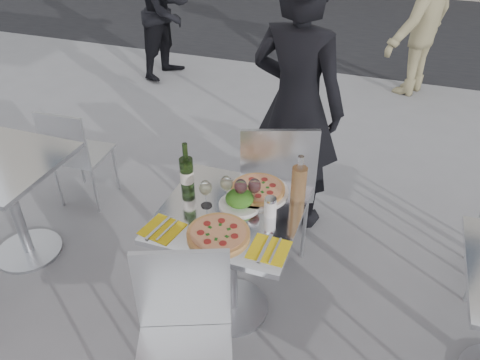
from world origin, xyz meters
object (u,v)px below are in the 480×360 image
(sugar_shaker, at_px, (270,207))
(napkin_right, at_px, (269,249))
(main_table, at_px, (231,242))
(chair_far, at_px, (276,178))
(pedestrian_a, at_px, (166,11))
(side_table_left, at_px, (8,189))
(napkin_left, at_px, (162,229))
(chair_near, at_px, (184,333))
(salad_plate, at_px, (240,200))
(wineglass_white_b, at_px, (226,184))
(carafe, at_px, (299,185))
(pizza_near, at_px, (218,234))
(wine_bottle, at_px, (187,173))
(pedestrian_b, at_px, (420,17))
(wineglass_red_a, at_px, (241,187))
(side_chair_lfar, at_px, (74,150))
(wineglass_red_b, at_px, (254,187))
(pizza_far, at_px, (258,190))
(wineglass_white_a, at_px, (206,189))

(sugar_shaker, distance_m, napkin_right, 0.26)
(main_table, relative_size, napkin_right, 3.74)
(chair_far, xyz_separation_m, pedestrian_a, (-2.09, 2.68, 0.19))
(side_table_left, bearing_deg, napkin_left, -11.20)
(chair_near, relative_size, napkin_right, 4.62)
(napkin_left, bearing_deg, chair_near, -44.08)
(salad_plate, xyz_separation_m, napkin_right, (0.24, -0.28, -0.03))
(napkin_left, bearing_deg, wineglass_white_b, 65.80)
(carafe, bearing_deg, salad_plate, -157.10)
(salad_plate, height_order, napkin_left, salad_plate)
(sugar_shaker, relative_size, napkin_left, 0.51)
(pizza_near, bearing_deg, wineglass_white_b, 102.07)
(pizza_near, xyz_separation_m, wineglass_white_b, (-0.06, 0.27, 0.10))
(chair_near, height_order, pizza_near, chair_near)
(wine_bottle, xyz_separation_m, wineglass_white_b, (0.24, -0.02, -0.00))
(side_table_left, bearing_deg, wineglass_white_b, 3.11)
(side_table_left, height_order, pedestrian_b, pedestrian_b)
(napkin_right, bearing_deg, sugar_shaker, 107.11)
(chair_near, distance_m, wineglass_white_b, 0.78)
(wineglass_red_a, bearing_deg, pizza_near, -94.53)
(pizza_near, distance_m, sugar_shaker, 0.31)
(side_chair_lfar, xyz_separation_m, napkin_left, (1.19, -0.86, 0.27))
(pizza_near, relative_size, wine_bottle, 1.05)
(wineglass_white_b, xyz_separation_m, napkin_left, (-0.22, -0.32, -0.11))
(napkin_left, relative_size, napkin_right, 1.04)
(pedestrian_a, relative_size, salad_plate, 7.09)
(wineglass_red_b, bearing_deg, pizza_near, -106.30)
(pedestrian_a, bearing_deg, wineglass_white_b, -136.84)
(pedestrian_b, xyz_separation_m, napkin_right, (-0.55, -3.93, -0.09))
(sugar_shaker, bearing_deg, wineglass_red_b, 148.52)
(side_chair_lfar, height_order, pedestrian_a, pedestrian_a)
(chair_far, height_order, pizza_near, chair_far)
(pedestrian_b, distance_m, carafe, 3.57)
(pizza_far, xyz_separation_m, wineglass_red_a, (-0.05, -0.14, 0.09))
(wineglass_white_a, bearing_deg, pizza_far, 43.07)
(salad_plate, relative_size, wineglass_red_a, 1.40)
(salad_plate, bearing_deg, side_chair_lfar, 159.74)
(salad_plate, bearing_deg, chair_far, 83.74)
(main_table, distance_m, wineglass_white_a, 0.35)
(side_table_left, relative_size, pedestrian_a, 0.48)
(wine_bottle, height_order, napkin_left, wine_bottle)
(carafe, bearing_deg, napkin_right, -95.79)
(pedestrian_b, distance_m, wine_bottle, 3.78)
(pedestrian_a, bearing_deg, wine_bottle, -139.86)
(pizza_far, bearing_deg, wineglass_white_a, -136.93)
(wineglass_red_b, bearing_deg, salad_plate, -151.30)
(carafe, distance_m, wineglass_white_a, 0.48)
(salad_plate, height_order, wineglass_white_a, wineglass_white_a)
(pedestrian_b, xyz_separation_m, carafe, (-0.51, -3.53, 0.02))
(main_table, xyz_separation_m, carafe, (0.31, 0.19, 0.33))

